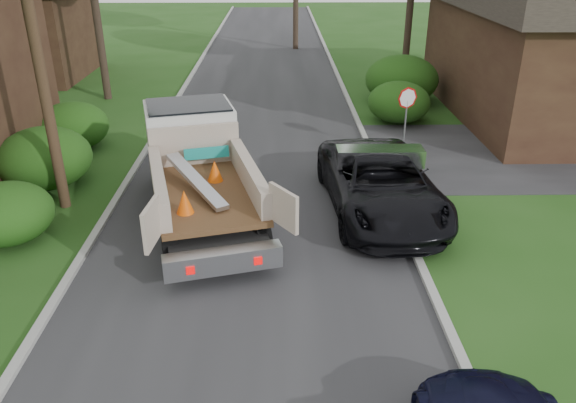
% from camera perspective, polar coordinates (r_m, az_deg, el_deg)
% --- Properties ---
extents(ground, '(120.00, 120.00, 0.00)m').
position_cam_1_polar(ground, '(12.22, -4.36, -10.52)').
color(ground, '#1F4814').
rests_on(ground, ground).
extents(road, '(8.00, 90.00, 0.02)m').
position_cam_1_polar(road, '(21.14, -3.00, 5.61)').
color(road, '#28282B').
rests_on(road, ground).
extents(curb_left, '(0.20, 90.00, 0.12)m').
position_cam_1_polar(curb_left, '(21.65, -13.96, 5.52)').
color(curb_left, '#9E9E99').
rests_on(curb_left, ground).
extents(curb_right, '(0.20, 90.00, 0.12)m').
position_cam_1_polar(curb_right, '(21.37, 8.11, 5.77)').
color(curb_right, '#9E9E99').
rests_on(curb_right, ground).
extents(stop_sign, '(0.71, 0.32, 2.48)m').
position_cam_1_polar(stop_sign, '(20.13, 11.96, 9.37)').
color(stop_sign, slate).
rests_on(stop_sign, ground).
extents(utility_pole, '(2.42, 1.25, 10.00)m').
position_cam_1_polar(utility_pole, '(16.23, -24.60, 16.23)').
color(utility_pole, '#382619').
rests_on(utility_pole, ground).
extents(house_left_far, '(7.56, 7.56, 6.00)m').
position_cam_1_polar(house_left_far, '(35.15, -26.06, 16.29)').
color(house_left_far, '#361F16').
rests_on(house_left_far, ground).
extents(house_right, '(9.72, 12.96, 6.20)m').
position_cam_1_polar(house_right, '(27.14, 26.72, 14.37)').
color(house_right, '#361F16').
rests_on(house_right, ground).
extents(hedge_left_a, '(2.34, 2.34, 1.53)m').
position_cam_1_polar(hedge_left_a, '(15.96, -26.69, -1.09)').
color(hedge_left_a, '#1B410F').
rests_on(hedge_left_a, ground).
extents(hedge_left_b, '(2.86, 2.86, 1.87)m').
position_cam_1_polar(hedge_left_b, '(18.95, -23.49, 4.08)').
color(hedge_left_b, '#1B410F').
rests_on(hedge_left_b, ground).
extents(hedge_left_c, '(2.60, 2.60, 1.70)m').
position_cam_1_polar(hedge_left_c, '(22.17, -21.04, 7.19)').
color(hedge_left_c, '#1B410F').
rests_on(hedge_left_c, ground).
extents(hedge_right_a, '(2.60, 2.60, 1.70)m').
position_cam_1_polar(hedge_right_a, '(24.27, 11.20, 9.88)').
color(hedge_right_a, '#1B410F').
rests_on(hedge_right_a, ground).
extents(hedge_right_b, '(3.38, 3.38, 2.21)m').
position_cam_1_polar(hedge_right_b, '(27.20, 11.46, 12.07)').
color(hedge_right_b, '#1B410F').
rests_on(hedge_right_b, ground).
extents(flatbed_truck, '(4.57, 7.54, 2.67)m').
position_cam_1_polar(flatbed_truck, '(16.16, -9.31, 4.39)').
color(flatbed_truck, black).
rests_on(flatbed_truck, ground).
extents(black_pickup, '(3.30, 6.39, 1.72)m').
position_cam_1_polar(black_pickup, '(15.96, 9.39, 1.82)').
color(black_pickup, black).
rests_on(black_pickup, ground).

